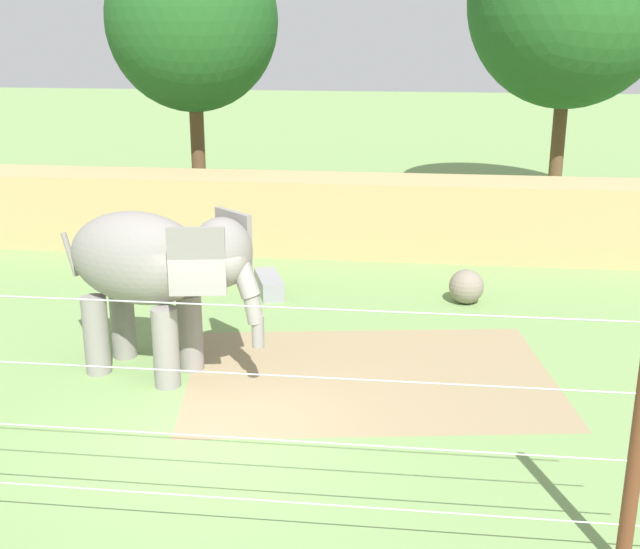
{
  "coord_description": "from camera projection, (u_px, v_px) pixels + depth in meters",
  "views": [
    {
      "loc": [
        2.96,
        -11.31,
        6.26
      ],
      "look_at": [
        1.17,
        3.85,
        1.4
      ],
      "focal_mm": 45.96,
      "sensor_mm": 36.0,
      "label": 1
    }
  ],
  "objects": [
    {
      "name": "ground_plane",
      "position": [
        218.0,
        429.0,
        12.94
      ],
      "size": [
        120.0,
        120.0,
        0.0
      ],
      "primitive_type": "plane",
      "color": "#759956"
    },
    {
      "name": "dirt_patch",
      "position": [
        370.0,
        376.0,
        14.84
      ],
      "size": [
        7.17,
        5.42,
        0.01
      ],
      "primitive_type": "cube",
      "rotation": [
        0.0,
        0.0,
        0.15
      ],
      "color": "#937F5B",
      "rests_on": "ground"
    },
    {
      "name": "embankment_wall",
      "position": [
        306.0,
        214.0,
        22.45
      ],
      "size": [
        36.0,
        1.8,
        2.07
      ],
      "primitive_type": "cube",
      "color": "tan",
      "rests_on": "ground"
    },
    {
      "name": "elephant",
      "position": [
        154.0,
        268.0,
        14.36
      ],
      "size": [
        4.0,
        2.24,
        3.05
      ],
      "color": "gray",
      "rests_on": "ground"
    },
    {
      "name": "enrichment_ball",
      "position": [
        466.0,
        286.0,
        18.5
      ],
      "size": [
        0.79,
        0.79,
        0.79
      ],
      "primitive_type": "sphere",
      "color": "gray",
      "rests_on": "ground"
    },
    {
      "name": "cable_fence",
      "position": [
        159.0,
        417.0,
        9.83
      ],
      "size": [
        12.11,
        0.18,
        3.24
      ],
      "color": "brown",
      "rests_on": "ground"
    },
    {
      "name": "feed_trough",
      "position": [
        269.0,
        284.0,
        19.19
      ],
      "size": [
        0.94,
        1.49,
        0.44
      ],
      "color": "gray",
      "rests_on": "ground"
    },
    {
      "name": "tree_far_left",
      "position": [
        192.0,
        21.0,
        24.55
      ],
      "size": [
        5.16,
        5.16,
        8.8
      ],
      "color": "brown",
      "rests_on": "ground"
    },
    {
      "name": "tree_left_of_centre",
      "position": [
        570.0,
        0.0,
        25.21
      ],
      "size": [
        6.31,
        6.31,
        10.0
      ],
      "color": "brown",
      "rests_on": "ground"
    }
  ]
}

